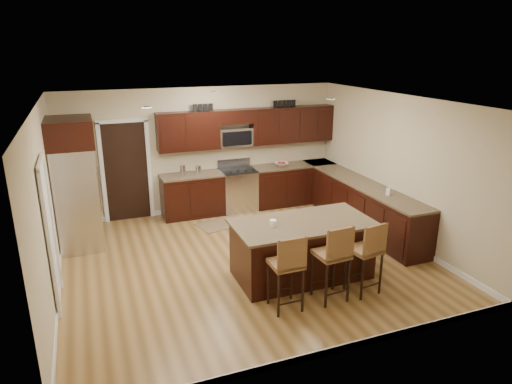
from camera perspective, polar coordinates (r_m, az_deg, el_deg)
name	(u,v)px	position (r m, az deg, el deg)	size (l,w,h in m)	color
floor	(246,260)	(7.95, -1.22, -8.46)	(6.00, 6.00, 0.00)	olive
ceiling	(245,102)	(7.17, -1.37, 11.24)	(6.00, 6.00, 0.00)	silver
wall_back	(203,150)	(10.00, -6.61, 5.20)	(6.00, 6.00, 0.00)	#C4B48D
wall_left	(46,207)	(7.09, -24.79, -1.74)	(5.50, 5.50, 0.00)	#C4B48D
wall_right	(398,168)	(8.88, 17.29, 2.86)	(5.50, 5.50, 0.00)	#C4B48D
base_cabinets	(308,197)	(9.71, 6.47, -0.63)	(4.02, 3.96, 0.92)	black
upper_cabinets	(251,126)	(10.05, -0.65, 8.23)	(4.00, 0.33, 0.80)	black
range	(238,189)	(10.14, -2.29, 0.33)	(0.76, 0.64, 1.11)	silver
microwave	(235,137)	(9.99, -2.66, 6.87)	(0.76, 0.31, 0.40)	silver
doorway	(126,172)	(9.80, -15.90, 2.43)	(0.85, 0.03, 2.06)	black
pantry_door	(50,236)	(6.92, -24.40, -5.08)	(0.03, 0.80, 2.04)	white
letter_decor	(244,105)	(9.94, -1.45, 10.76)	(2.20, 0.03, 0.15)	black
island	(302,251)	(7.31, 5.74, -7.30)	(2.18, 1.15, 0.92)	black
stool_left	(288,264)	(6.25, 4.01, -9.02)	(0.43, 0.43, 1.13)	brown
stool_mid	(334,255)	(6.55, 9.75, -7.72)	(0.47, 0.47, 1.17)	brown
stool_right	(368,250)	(6.84, 13.82, -7.05)	(0.49, 0.49, 1.13)	brown
refrigerator	(75,183)	(8.67, -21.64, 1.03)	(0.79, 0.99, 2.35)	silver
floor_mat	(221,224)	(9.47, -4.44, -4.00)	(0.92, 0.61, 0.01)	brown
fruit_bowl	(281,164)	(10.37, 3.19, 3.51)	(0.30, 0.30, 0.07)	silver
soap_bottle	(389,190)	(8.64, 16.32, 0.22)	(0.08, 0.09, 0.19)	#B2B2B2
canister_tall	(183,170)	(9.68, -9.14, 2.69)	(0.12, 0.12, 0.22)	silver
canister_short	(198,170)	(9.75, -7.24, 2.76)	(0.11, 0.11, 0.17)	silver
island_jar	(273,223)	(6.90, 2.15, -3.90)	(0.10, 0.10, 0.10)	white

